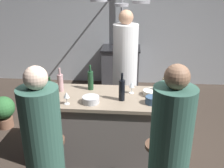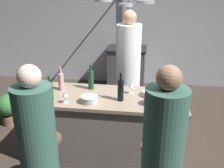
% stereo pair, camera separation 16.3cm
% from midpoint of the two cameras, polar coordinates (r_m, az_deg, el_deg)
% --- Properties ---
extents(ground_plane, '(9.00, 9.00, 0.00)m').
position_cam_midpoint_polar(ground_plane, '(3.57, 1.02, -15.99)').
color(ground_plane, '#382D26').
extents(back_wall, '(6.40, 0.16, 2.60)m').
position_cam_midpoint_polar(back_wall, '(5.72, 4.60, 12.94)').
color(back_wall, '#B2B7BC').
rests_on(back_wall, ground_plane).
extents(kitchen_island, '(1.80, 0.72, 0.90)m').
position_cam_midpoint_polar(kitchen_island, '(3.31, 1.07, -9.81)').
color(kitchen_island, slate).
rests_on(kitchen_island, ground_plane).
extents(stove_range, '(0.80, 0.64, 0.89)m').
position_cam_midpoint_polar(stove_range, '(5.54, 4.08, 3.54)').
color(stove_range, '#47474C').
rests_on(stove_range, ground_plane).
extents(chef, '(0.38, 0.38, 1.80)m').
position_cam_midpoint_polar(chef, '(4.06, 4.70, 2.38)').
color(chef, white).
rests_on(chef, ground_plane).
extents(guest_right, '(0.34, 0.34, 1.63)m').
position_cam_midpoint_polar(guest_right, '(2.34, 12.95, -16.78)').
color(guest_right, '#33594C').
rests_on(guest_right, ground_plane).
extents(bar_stool_left, '(0.28, 0.28, 0.68)m').
position_cam_midpoint_polar(bar_stool_left, '(2.97, -11.64, -16.38)').
color(bar_stool_left, '#4C4C51').
rests_on(bar_stool_left, ground_plane).
extents(guest_left, '(0.34, 0.34, 1.59)m').
position_cam_midpoint_polar(guest_left, '(2.46, -13.89, -15.18)').
color(guest_left, '#33594C').
rests_on(guest_left, ground_plane).
extents(overhead_pot_rack, '(0.92, 1.51, 2.17)m').
position_cam_midpoint_polar(overhead_pot_rack, '(4.64, 4.25, 15.73)').
color(overhead_pot_rack, gray).
rests_on(overhead_pot_rack, ground_plane).
extents(potted_plant, '(0.36, 0.36, 0.52)m').
position_cam_midpoint_polar(potted_plant, '(4.45, -21.04, -4.87)').
color(potted_plant, brown).
rests_on(potted_plant, ground_plane).
extents(pepper_mill, '(0.05, 0.05, 0.21)m').
position_cam_midpoint_polar(pepper_mill, '(2.99, 16.79, -2.49)').
color(pepper_mill, '#382319').
rests_on(pepper_mill, kitchen_island).
extents(wine_bottle_red, '(0.07, 0.07, 0.30)m').
position_cam_midpoint_polar(wine_bottle_red, '(3.03, -12.05, -1.53)').
color(wine_bottle_red, '#143319').
rests_on(wine_bottle_red, kitchen_island).
extents(wine_bottle_white, '(0.07, 0.07, 0.31)m').
position_cam_midpoint_polar(wine_bottle_white, '(3.13, 13.05, -0.72)').
color(wine_bottle_white, gray).
rests_on(wine_bottle_white, kitchen_island).
extents(wine_bottle_dark, '(0.07, 0.07, 0.33)m').
position_cam_midpoint_polar(wine_bottle_dark, '(2.95, 3.50, -1.34)').
color(wine_bottle_dark, black).
rests_on(wine_bottle_dark, kitchen_island).
extents(wine_bottle_rose, '(0.07, 0.07, 0.30)m').
position_cam_midpoint_polar(wine_bottle_rose, '(3.28, -9.81, 0.59)').
color(wine_bottle_rose, '#B78C8E').
rests_on(wine_bottle_rose, kitchen_island).
extents(wine_bottle_green, '(0.07, 0.07, 0.32)m').
position_cam_midpoint_polar(wine_bottle_green, '(3.27, -3.26, 0.97)').
color(wine_bottle_green, '#193D23').
rests_on(wine_bottle_green, kitchen_island).
extents(wine_glass_near_right_guest, '(0.07, 0.07, 0.15)m').
position_cam_midpoint_polar(wine_glass_near_right_guest, '(2.92, 13.56, -2.74)').
color(wine_glass_near_right_guest, silver).
rests_on(wine_glass_near_right_guest, kitchen_island).
extents(wine_glass_by_chef, '(0.07, 0.07, 0.15)m').
position_cam_midpoint_polar(wine_glass_by_chef, '(2.93, -8.75, -2.32)').
color(wine_glass_by_chef, silver).
rests_on(wine_glass_by_chef, kitchen_island).
extents(wine_glass_near_left_guest, '(0.07, 0.07, 0.15)m').
position_cam_midpoint_polar(wine_glass_near_left_guest, '(3.15, 5.83, -0.37)').
color(wine_glass_near_left_guest, silver).
rests_on(wine_glass_near_left_guest, kitchen_island).
extents(mixing_bowl_ceramic, '(0.20, 0.20, 0.06)m').
position_cam_midpoint_polar(mixing_bowl_ceramic, '(3.14, 10.06, -2.11)').
color(mixing_bowl_ceramic, silver).
rests_on(mixing_bowl_ceramic, kitchen_island).
extents(mixing_bowl_steel, '(0.20, 0.20, 0.07)m').
position_cam_midpoint_polar(mixing_bowl_steel, '(2.94, -3.44, -3.39)').
color(mixing_bowl_steel, '#B7B7BC').
rests_on(mixing_bowl_steel, kitchen_island).
extents(mixing_bowl_blue, '(0.14, 0.14, 0.08)m').
position_cam_midpoint_polar(mixing_bowl_blue, '(2.93, 10.05, -3.75)').
color(mixing_bowl_blue, '#334C6B').
rests_on(mixing_bowl_blue, kitchen_island).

